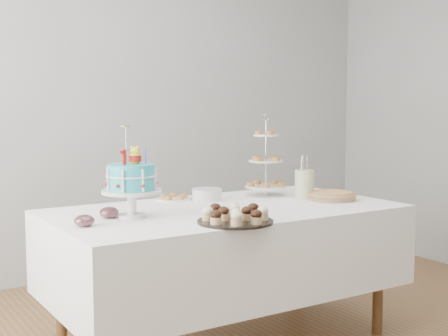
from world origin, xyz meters
TOP-DOWN VIEW (x-y plane):
  - walls at (0.00, 0.00)m, footprint 5.04×4.04m
  - table at (0.00, 0.30)m, footprint 1.92×1.02m
  - birthday_cake at (-0.56, 0.30)m, footprint 0.30×0.30m
  - cupcake_tray at (-0.19, -0.09)m, footprint 0.37×0.37m
  - pie at (0.69, 0.20)m, footprint 0.30×0.30m
  - tiered_stand at (0.46, 0.56)m, footprint 0.26×0.26m
  - plate_stack at (0.06, 0.59)m, footprint 0.18×0.18m
  - pastry_plate at (-0.11, 0.70)m, footprint 0.21×0.21m
  - jam_bowl_a at (-0.84, 0.21)m, footprint 0.10×0.10m
  - jam_bowl_b at (-0.66, 0.35)m, footprint 0.10×0.10m
  - utensil_pitcher at (0.59, 0.33)m, footprint 0.12×0.12m

SIDE VIEW (x-z plane):
  - table at x=0.00m, z-range 0.16..0.93m
  - pastry_plate at x=-0.11m, z-range 0.77..0.80m
  - jam_bowl_a at x=-0.84m, z-range 0.77..0.83m
  - pie at x=0.69m, z-range 0.77..0.82m
  - jam_bowl_b at x=-0.66m, z-range 0.77..0.83m
  - plate_stack at x=0.06m, z-range 0.77..0.84m
  - cupcake_tray at x=-0.19m, z-range 0.77..0.85m
  - utensil_pitcher at x=0.59m, z-range 0.73..1.00m
  - birthday_cake at x=-0.56m, z-range 0.66..1.13m
  - tiered_stand at x=0.46m, z-range 0.73..1.24m
  - walls at x=0.00m, z-range 0.00..2.70m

